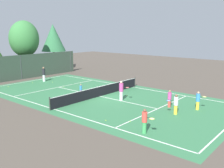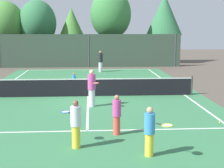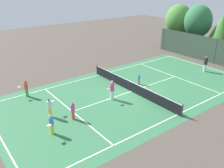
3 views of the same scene
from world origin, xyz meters
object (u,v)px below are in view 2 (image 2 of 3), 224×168
(ball_crate, at_px, (113,89))
(tennis_ball_4, at_px, (6,94))
(tennis_ball_12, at_px, (220,122))
(player_0, at_px, (74,81))
(tennis_ball_3, at_px, (105,73))
(player_2, at_px, (100,61))
(player_4, at_px, (76,123))
(tennis_ball_8, at_px, (125,103))
(tennis_ball_1, at_px, (94,80))
(tennis_ball_7, at_px, (48,71))
(tennis_ball_10, at_px, (144,94))
(tennis_ball_11, at_px, (41,90))
(player_1, at_px, (92,88))
(player_6, at_px, (150,131))
(tennis_ball_6, at_px, (84,71))
(player_3, at_px, (117,114))
(tennis_ball_2, at_px, (81,91))
(tennis_ball_5, at_px, (152,76))

(ball_crate, relative_size, tennis_ball_4, 7.23)
(tennis_ball_4, bearing_deg, tennis_ball_12, -32.34)
(player_0, xyz_separation_m, tennis_ball_3, (2.19, 7.45, -0.53))
(player_2, relative_size, player_4, 1.17)
(tennis_ball_3, distance_m, tennis_ball_8, 11.09)
(player_0, height_order, tennis_ball_1, player_0)
(tennis_ball_7, relative_size, tennis_ball_10, 1.00)
(tennis_ball_11, xyz_separation_m, tennis_ball_12, (8.23, -7.66, 0.00))
(tennis_ball_7, bearing_deg, player_0, -73.54)
(player_1, xyz_separation_m, tennis_ball_7, (-3.77, 13.37, -0.90))
(ball_crate, xyz_separation_m, tennis_ball_7, (-5.02, 9.80, -0.15))
(tennis_ball_11, bearing_deg, player_0, -5.52)
(player_0, xyz_separation_m, player_6, (2.76, -10.74, 0.21))
(tennis_ball_3, xyz_separation_m, tennis_ball_7, (-4.88, 1.68, 0.00))
(tennis_ball_1, relative_size, tennis_ball_4, 1.00)
(player_2, bearing_deg, tennis_ball_6, 164.67)
(player_3, bearing_deg, tennis_ball_11, 114.22)
(ball_crate, bearing_deg, tennis_ball_1, 102.86)
(tennis_ball_7, bearing_deg, player_4, -80.38)
(ball_crate, bearing_deg, tennis_ball_8, -81.85)
(player_3, xyz_separation_m, tennis_ball_4, (-5.76, 7.52, -0.71))
(ball_crate, distance_m, tennis_ball_2, 1.96)
(tennis_ball_4, bearing_deg, tennis_ball_10, -2.20)
(player_0, distance_m, tennis_ball_5, 8.22)
(player_0, bearing_deg, tennis_ball_11, 174.48)
(player_1, height_order, tennis_ball_7, player_1)
(tennis_ball_8, bearing_deg, player_3, -99.14)
(player_2, xyz_separation_m, tennis_ball_6, (-1.41, 0.39, -0.91))
(player_2, height_order, tennis_ball_11, player_2)
(tennis_ball_2, distance_m, tennis_ball_4, 4.32)
(player_3, distance_m, tennis_ball_12, 4.47)
(player_6, bearing_deg, tennis_ball_3, 91.80)
(tennis_ball_10, bearing_deg, player_4, -112.96)
(tennis_ball_1, bearing_deg, tennis_ball_5, 19.13)
(player_2, relative_size, tennis_ball_2, 27.81)
(tennis_ball_2, xyz_separation_m, tennis_ball_3, (1.78, 7.71, 0.00))
(tennis_ball_4, bearing_deg, tennis_ball_1, 45.91)
(player_4, bearing_deg, tennis_ball_11, 104.27)
(tennis_ball_6, distance_m, tennis_ball_11, 9.27)
(tennis_ball_2, relative_size, tennis_ball_8, 1.00)
(tennis_ball_2, bearing_deg, player_3, -79.67)
(player_2, bearing_deg, player_1, -93.55)
(player_0, xyz_separation_m, tennis_ball_10, (4.11, -1.42, -0.53))
(tennis_ball_1, xyz_separation_m, tennis_ball_4, (-5.05, -5.22, 0.00))
(ball_crate, relative_size, tennis_ball_10, 7.23)
(player_1, xyz_separation_m, player_6, (1.69, -6.50, -0.15))
(player_1, bearing_deg, tennis_ball_3, 84.53)
(player_0, height_order, tennis_ball_6, player_0)
(tennis_ball_3, bearing_deg, tennis_ball_5, -25.13)
(player_6, bearing_deg, player_1, 104.57)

